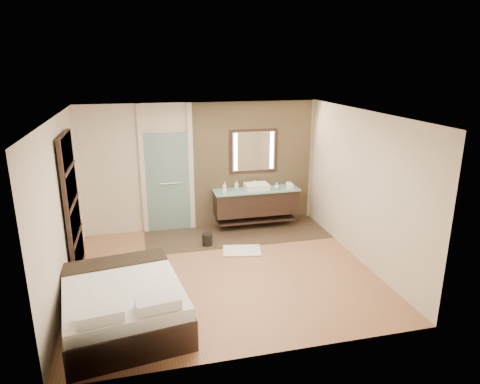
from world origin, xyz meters
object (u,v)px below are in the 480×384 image
object	(u,v)px
bed	(123,304)
waste_bin	(207,240)
mirror_unit	(254,151)
vanity	(256,202)

from	to	relation	value
bed	waste_bin	size ratio (longest dim) A/B	8.57
mirror_unit	bed	distance (m)	4.51
vanity	waste_bin	world-z (taller)	vanity
vanity	bed	size ratio (longest dim) A/B	0.86
mirror_unit	bed	bearing A→B (deg)	-129.67
vanity	bed	xyz separation A→B (m)	(-2.75, -3.08, -0.27)
mirror_unit	vanity	bearing A→B (deg)	-90.00
vanity	waste_bin	xyz separation A→B (m)	(-1.20, -0.74, -0.45)
vanity	bed	distance (m)	4.13
mirror_unit	bed	xyz separation A→B (m)	(-2.75, -3.31, -1.34)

